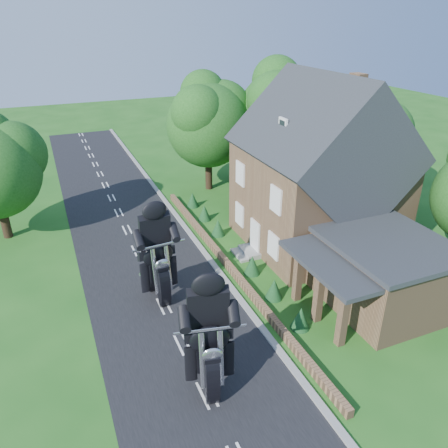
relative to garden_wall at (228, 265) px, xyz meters
name	(u,v)px	position (x,y,z in m)	size (l,w,h in m)	color
ground	(183,344)	(-4.30, -5.00, -0.20)	(120.00, 120.00, 0.00)	#1D5317
road	(183,344)	(-4.30, -5.00, -0.19)	(7.00, 80.00, 0.02)	black
kerb	(258,323)	(-0.65, -5.00, -0.14)	(0.30, 80.00, 0.12)	gray
garden_wall	(228,265)	(0.00, 0.00, 0.00)	(0.30, 22.00, 0.40)	#876444
house	(318,176)	(6.19, 1.00, 4.14)	(9.54, 8.64, 10.24)	#876444
annex	(382,272)	(5.57, -5.80, 1.57)	(7.05, 5.94, 3.44)	#876444
tree_house_right	(374,140)	(12.35, 3.62, 4.99)	(6.51, 6.00, 8.40)	black
tree_behind_house	(288,107)	(9.88, 11.14, 6.03)	(7.81, 7.20, 10.08)	black
tree_behind_left	(213,117)	(3.86, 12.13, 5.53)	(6.94, 6.40, 9.16)	black
shrub_a	(301,318)	(1.00, -6.00, 0.35)	(0.90, 0.90, 1.10)	#123919
shrub_b	(274,289)	(1.00, -3.50, 0.35)	(0.90, 0.90, 1.10)	#123919
shrub_c	(252,265)	(1.00, -1.00, 0.35)	(0.90, 0.90, 1.10)	#123919
shrub_d	(218,227)	(1.00, 4.00, 0.35)	(0.90, 0.90, 1.10)	#123919
shrub_e	(204,213)	(1.00, 6.50, 0.35)	(0.90, 0.90, 1.10)	#123919
shrub_f	(193,200)	(1.00, 9.00, 0.35)	(0.90, 0.90, 1.10)	#123919
motorcycle_lead	(209,372)	(-4.09, -7.72, 0.59)	(0.43, 1.71, 1.59)	black
motorcycle_follow	(159,285)	(-4.31, -1.29, 0.61)	(0.44, 1.73, 1.61)	black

